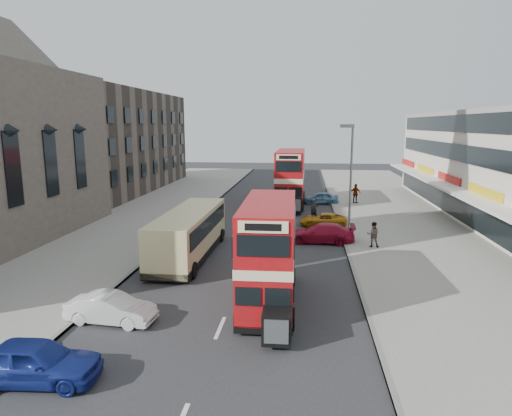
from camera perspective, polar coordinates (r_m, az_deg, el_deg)
The scene contains 19 objects.
ground at distance 16.92m, azimuth -5.98°, elevation -18.02°, with size 160.00×160.00×0.00m, color #28282B.
road_surface at distance 35.57m, azimuth 0.87°, elevation -2.46°, with size 12.00×90.00×0.01m, color #28282B.
pavement_right at distance 36.45m, azimuth 20.02°, elevation -2.68°, with size 12.00×90.00×0.15m, color gray.
pavement_left at distance 38.56m, azimuth -17.18°, elevation -1.80°, with size 12.00×90.00×0.15m, color gray.
kerb_left at distance 36.62m, azimuth -8.68°, elevation -2.08°, with size 0.20×90.00×0.16m, color gray.
kerb_right at distance 35.51m, azimuth 10.72°, elevation -2.55°, with size 0.20×90.00×0.16m, color gray.
brick_terrace at distance 58.29m, azimuth -19.57°, elevation 8.04°, with size 14.00×28.00×12.00m, color #66594C.
street_lamp at distance 32.80m, azimuth 12.00°, elevation 4.66°, with size 1.00×0.20×8.12m.
bus_main at distance 20.16m, azimuth 1.69°, elevation -5.72°, with size 2.44×8.35×4.59m.
bus_second at distance 44.82m, azimuth 4.45°, elevation 3.91°, with size 2.76×9.75×5.36m.
coach at distance 27.64m, azimuth -8.59°, elevation -3.09°, with size 2.68×10.10×2.67m.
car_left_near at distance 16.47m, azimuth -26.60°, elevation -17.24°, with size 1.67×4.16×1.42m, color navy.
car_left_front at distance 19.74m, azimuth -18.14°, elevation -12.19°, with size 1.29×3.71×1.22m, color silver.
car_right_a at distance 31.15m, azimuth 8.36°, elevation -3.22°, with size 1.88×4.63×1.34m, color maroon.
car_right_b at distance 36.24m, azimuth 8.63°, elevation -1.48°, with size 1.76×3.81×1.06m, color #C68113.
car_right_c at distance 46.27m, azimuth 8.29°, elevation 1.30°, with size 1.48×3.67×1.25m, color #5991B3.
pedestrian_near at distance 30.19m, azimuth 14.84°, elevation -3.28°, with size 0.62×0.42×1.69m, color gray.
pedestrian_far at distance 46.46m, azimuth 12.65°, elevation 1.83°, with size 1.16×0.48×1.98m, color gray.
cyclist at distance 37.42m, azimuth 7.45°, elevation -0.86°, with size 0.76×1.97×1.99m.
Camera 1 is at (3.30, -14.47, 8.13)m, focal length 31.09 mm.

